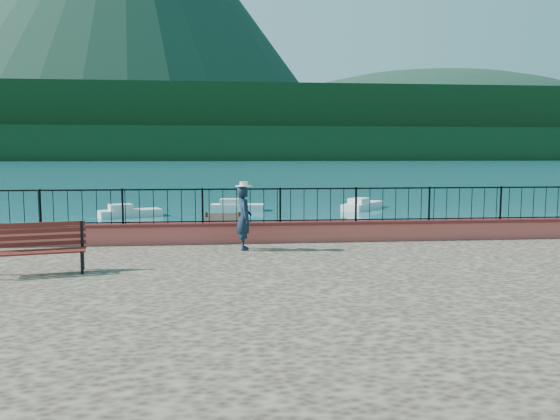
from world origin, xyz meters
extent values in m
plane|color=#19596B|center=(0.00, 0.00, 0.00)|extent=(2000.00, 2000.00, 0.00)
cube|color=#CC4949|center=(0.00, 3.70, 1.49)|extent=(28.00, 0.46, 0.58)
cube|color=black|center=(0.00, 3.70, 2.25)|extent=(27.00, 0.05, 0.95)
cube|color=#2D231C|center=(-2.00, 12.00, 0.15)|extent=(2.00, 16.00, 0.30)
cube|color=black|center=(0.00, 300.00, 9.00)|extent=(900.00, 60.00, 18.00)
cube|color=black|center=(0.00, 360.00, 22.00)|extent=(900.00, 120.00, 44.00)
cone|color=#142D23|center=(-120.00, 700.00, 190.00)|extent=(560.00, 560.00, 380.00)
ellipsoid|color=#142D23|center=(220.00, 560.00, 0.00)|extent=(448.00, 384.00, 180.00)
cube|color=black|center=(-5.79, -0.01, 1.44)|extent=(2.00, 0.98, 0.48)
cube|color=maroon|center=(-5.85, 0.28, 1.97)|extent=(1.90, 0.49, 0.59)
imported|color=#101F31|center=(-1.37, 2.54, 2.04)|extent=(0.43, 0.63, 1.67)
cylinder|color=silver|center=(-1.37, 2.54, 2.93)|extent=(0.44, 0.44, 0.12)
cube|color=silver|center=(5.96, 8.71, 0.40)|extent=(4.48, 1.72, 0.80)
cube|color=silver|center=(-7.50, 21.17, 0.40)|extent=(3.82, 2.64, 0.80)
cube|color=silver|center=(-1.08, 24.10, 0.40)|extent=(3.55, 1.66, 0.80)
cube|color=silver|center=(7.42, 24.38, 0.40)|extent=(3.62, 4.18, 0.80)
camera|label=1|loc=(-1.86, -11.71, 3.72)|focal=35.00mm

